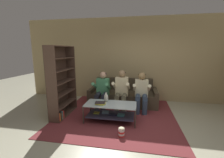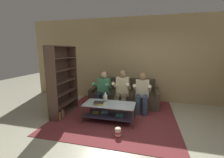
# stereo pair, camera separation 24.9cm
# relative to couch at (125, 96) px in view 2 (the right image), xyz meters

# --- Properties ---
(ground) EXTENTS (16.80, 16.80, 0.00)m
(ground) POSITION_rel_couch_xyz_m (0.51, -1.89, -0.27)
(ground) COLOR #AEAC91
(back_partition) EXTENTS (8.40, 0.12, 2.90)m
(back_partition) POSITION_rel_couch_xyz_m (0.51, 0.57, 1.18)
(back_partition) COLOR tan
(back_partition) RESTS_ON ground
(couch) EXTENTS (2.21, 0.89, 0.82)m
(couch) POSITION_rel_couch_xyz_m (0.00, 0.00, 0.00)
(couch) COLOR #443A2A
(couch) RESTS_ON ground
(person_seated_left) EXTENTS (0.50, 0.58, 1.13)m
(person_seated_left) POSITION_rel_couch_xyz_m (-0.59, -0.53, 0.34)
(person_seated_left) COLOR #242833
(person_seated_left) RESTS_ON ground
(person_seated_middle) EXTENTS (0.50, 0.58, 1.19)m
(person_seated_middle) POSITION_rel_couch_xyz_m (0.00, -0.52, 0.37)
(person_seated_middle) COLOR brown
(person_seated_middle) RESTS_ON ground
(person_seated_right) EXTENTS (0.50, 0.58, 1.14)m
(person_seated_right) POSITION_rel_couch_xyz_m (0.59, -0.53, 0.35)
(person_seated_right) COLOR #32435A
(person_seated_right) RESTS_ON ground
(coffee_table) EXTENTS (1.27, 0.59, 0.46)m
(coffee_table) POSITION_rel_couch_xyz_m (-0.17, -1.34, 0.03)
(coffee_table) COLOR #ADBFC3
(coffee_table) RESTS_ON ground
(area_rug) EXTENTS (3.14, 3.30, 0.01)m
(area_rug) POSITION_rel_couch_xyz_m (-0.09, -0.80, -0.27)
(area_rug) COLOR maroon
(area_rug) RESTS_ON ground
(vase) EXTENTS (0.11, 0.11, 0.24)m
(vase) POSITION_rel_couch_xyz_m (-0.31, -1.22, 0.30)
(vase) COLOR silver
(vase) RESTS_ON coffee_table
(book_stack) EXTENTS (0.26, 0.20, 0.06)m
(book_stack) POSITION_rel_couch_xyz_m (-0.41, -1.44, 0.22)
(book_stack) COLOR #B3B848
(book_stack) RESTS_ON coffee_table
(bookshelf) EXTENTS (0.30, 1.06, 1.89)m
(bookshelf) POSITION_rel_couch_xyz_m (-1.57, -1.22, 0.60)
(bookshelf) COLOR #4D362B
(bookshelf) RESTS_ON ground
(popcorn_tub) EXTENTS (0.13, 0.13, 0.21)m
(popcorn_tub) POSITION_rel_couch_xyz_m (0.18, -2.01, -0.17)
(popcorn_tub) COLOR red
(popcorn_tub) RESTS_ON ground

